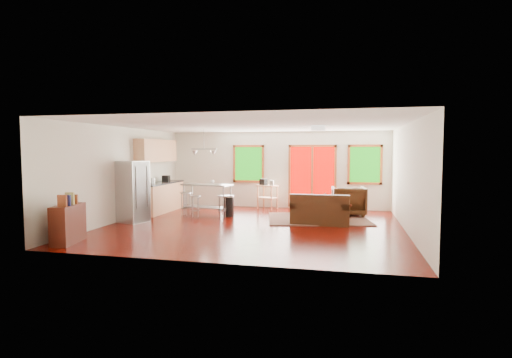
% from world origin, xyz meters
% --- Properties ---
extents(floor, '(7.50, 7.00, 0.02)m').
position_xyz_m(floor, '(0.00, 0.00, -0.01)').
color(floor, '#3A0400').
rests_on(floor, ground).
extents(ceiling, '(7.50, 7.00, 0.02)m').
position_xyz_m(ceiling, '(0.00, 0.00, 2.61)').
color(ceiling, white).
rests_on(ceiling, ground).
extents(back_wall, '(7.50, 0.02, 2.60)m').
position_xyz_m(back_wall, '(0.00, 3.51, 1.30)').
color(back_wall, silver).
rests_on(back_wall, ground).
extents(left_wall, '(0.02, 7.00, 2.60)m').
position_xyz_m(left_wall, '(-3.76, 0.00, 1.30)').
color(left_wall, silver).
rests_on(left_wall, ground).
extents(right_wall, '(0.02, 7.00, 2.60)m').
position_xyz_m(right_wall, '(3.76, 0.00, 1.30)').
color(right_wall, silver).
rests_on(right_wall, ground).
extents(front_wall, '(7.50, 0.02, 2.60)m').
position_xyz_m(front_wall, '(0.00, -3.51, 1.30)').
color(front_wall, silver).
rests_on(front_wall, ground).
extents(window_left, '(1.10, 0.05, 1.30)m').
position_xyz_m(window_left, '(-1.00, 3.46, 1.50)').
color(window_left, '#0D4F09').
rests_on(window_left, back_wall).
extents(french_doors, '(1.60, 0.05, 2.10)m').
position_xyz_m(french_doors, '(1.20, 3.46, 1.10)').
color(french_doors, '#A30400').
rests_on(french_doors, back_wall).
extents(window_right, '(1.10, 0.05, 1.30)m').
position_xyz_m(window_right, '(2.90, 3.46, 1.50)').
color(window_right, '#0D4F09').
rests_on(window_right, back_wall).
extents(rug, '(3.13, 2.63, 0.03)m').
position_xyz_m(rug, '(1.56, 1.38, 0.01)').
color(rug, '#4F5B39').
rests_on(rug, floor).
extents(loveseat, '(1.53, 0.88, 0.81)m').
position_xyz_m(loveseat, '(1.67, 0.71, 0.32)').
color(loveseat, black).
rests_on(loveseat, floor).
extents(coffee_table, '(1.07, 0.75, 0.39)m').
position_xyz_m(coffee_table, '(2.04, 2.06, 0.34)').
color(coffee_table, '#3A1209').
rests_on(coffee_table, floor).
extents(armchair, '(1.05, 1.00, 0.98)m').
position_xyz_m(armchair, '(2.40, 2.21, 0.49)').
color(armchair, black).
rests_on(armchair, floor).
extents(ottoman, '(0.74, 0.74, 0.40)m').
position_xyz_m(ottoman, '(0.96, 2.20, 0.20)').
color(ottoman, black).
rests_on(ottoman, floor).
extents(vase, '(0.24, 0.25, 0.33)m').
position_xyz_m(vase, '(1.74, 1.81, 0.52)').
color(vase, silver).
rests_on(vase, coffee_table).
extents(book, '(0.20, 0.03, 0.27)m').
position_xyz_m(book, '(1.99, 1.76, 0.53)').
color(book, brown).
rests_on(book, coffee_table).
extents(cabinets, '(0.64, 2.24, 2.30)m').
position_xyz_m(cabinets, '(-3.49, 1.70, 0.93)').
color(cabinets, tan).
rests_on(cabinets, floor).
extents(refrigerator, '(0.82, 0.81, 1.67)m').
position_xyz_m(refrigerator, '(-3.34, -0.16, 0.84)').
color(refrigerator, '#B7BABC').
rests_on(refrigerator, floor).
extents(island, '(1.58, 0.85, 0.95)m').
position_xyz_m(island, '(-1.76, 1.34, 0.65)').
color(island, '#B7BABC').
rests_on(island, floor).
extents(cup, '(0.16, 0.14, 0.13)m').
position_xyz_m(cup, '(-1.70, 1.65, 1.01)').
color(cup, white).
rests_on(cup, island).
extents(bar_stool_a, '(0.39, 0.39, 0.69)m').
position_xyz_m(bar_stool_a, '(-2.40, 1.24, 0.52)').
color(bar_stool_a, '#B7BABC').
rests_on(bar_stool_a, floor).
extents(bar_stool_b, '(0.37, 0.37, 0.64)m').
position_xyz_m(bar_stool_b, '(-1.98, 0.95, 0.48)').
color(bar_stool_b, '#B7BABC').
rests_on(bar_stool_b, floor).
extents(bar_stool_c, '(0.40, 0.40, 0.64)m').
position_xyz_m(bar_stool_c, '(-1.22, 1.15, 0.47)').
color(bar_stool_c, '#B7BABC').
rests_on(bar_stool_c, floor).
extents(trash_can, '(0.40, 0.40, 0.63)m').
position_xyz_m(trash_can, '(-1.08, 1.30, 0.32)').
color(trash_can, black).
rests_on(trash_can, floor).
extents(kitchen_cart, '(0.78, 0.66, 1.01)m').
position_xyz_m(kitchen_cart, '(-0.27, 3.09, 0.69)').
color(kitchen_cart, tan).
rests_on(kitchen_cart, floor).
extents(bookshelf, '(0.53, 0.96, 1.08)m').
position_xyz_m(bookshelf, '(-3.35, -2.76, 0.42)').
color(bookshelf, '#3A1209').
rests_on(bookshelf, floor).
extents(ceiling_flush, '(0.35, 0.35, 0.12)m').
position_xyz_m(ceiling_flush, '(1.60, 0.60, 2.53)').
color(ceiling_flush, white).
rests_on(ceiling_flush, ceiling).
extents(pendant_light, '(0.80, 0.18, 0.79)m').
position_xyz_m(pendant_light, '(-1.90, 1.50, 1.90)').
color(pendant_light, gray).
rests_on(pendant_light, ceiling).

